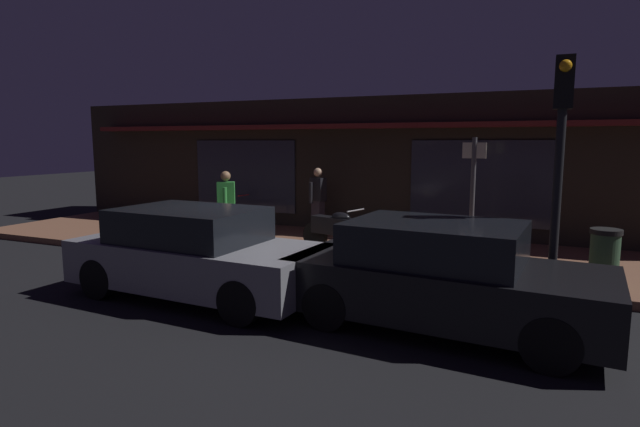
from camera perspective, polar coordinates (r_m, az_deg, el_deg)
The scene contains 12 objects.
ground_plane at distance 9.04m, azimuth -7.74°, elevation -7.84°, with size 60.00×60.00×0.00m, color black.
sidewalk_slab at distance 11.61m, azimuth -0.03°, elevation -3.82°, with size 18.00×4.00×0.15m, color brown.
storefront_building at distance 14.55m, azimuth 5.35°, elevation 5.42°, with size 18.00×3.30×3.60m.
motorcycle at distance 10.57m, azimuth 1.86°, elevation -1.85°, with size 1.66×0.72×0.97m.
bicycle_parked at distance 14.03m, azimuth -9.77°, elevation -0.08°, with size 1.63×0.49×0.91m.
person_photographer at distance 11.56m, azimuth -10.45°, elevation 0.78°, with size 0.44×0.58×1.67m.
person_bystander at distance 12.71m, azimuth -0.23°, elevation 1.56°, with size 0.43×0.60×1.67m.
sign_post at distance 10.22m, azimuth 16.73°, elevation 2.36°, with size 0.44×0.09×2.40m.
trash_bin at distance 9.42m, azimuth 29.25°, elevation -4.28°, with size 0.48×0.48×0.93m.
traffic_light_pole at distance 7.69m, azimuth 25.34°, elevation 7.38°, with size 0.24×0.33×3.60m.
parked_car_near at distance 8.36m, azimuth -13.75°, elevation -4.34°, with size 4.18×1.96×1.42m.
parked_car_far at distance 6.95m, azimuth 13.46°, elevation -6.86°, with size 4.22×2.07×1.42m.
Camera 1 is at (4.55, -7.41, 2.47)m, focal length 28.55 mm.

